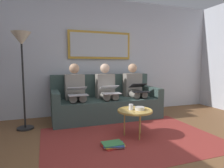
{
  "coord_description": "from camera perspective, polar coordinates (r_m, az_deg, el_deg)",
  "views": [
    {
      "loc": [
        1.21,
        1.73,
        1.12
      ],
      "look_at": [
        0.0,
        -1.7,
        0.75
      ],
      "focal_mm": 30.94,
      "sensor_mm": 36.0,
      "label": 1
    }
  ],
  "objects": [
    {
      "name": "wall_rear",
      "position": [
        4.5,
        -3.85,
        8.08
      ],
      "size": [
        6.0,
        0.12,
        2.6
      ],
      "primitive_type": "cube",
      "color": "#B7BCC6",
      "rests_on": "ground_plane"
    },
    {
      "name": "area_rug",
      "position": [
        3.06,
        5.49,
        -15.58
      ],
      "size": [
        2.6,
        1.8,
        0.01
      ],
      "primitive_type": "cube",
      "color": "maroon",
      "rests_on": "ground_plane"
    },
    {
      "name": "couch",
      "position": [
        4.12,
        -1.94,
        -5.53
      ],
      "size": [
        2.2,
        0.9,
        0.9
      ],
      "color": "#384C47",
      "rests_on": "ground_plane"
    },
    {
      "name": "framed_mirror",
      "position": [
        4.43,
        -3.53,
        11.36
      ],
      "size": [
        1.43,
        0.05,
        0.61
      ],
      "color": "#B7892D"
    },
    {
      "name": "coffee_table",
      "position": [
        3.02,
        6.79,
        -7.94
      ],
      "size": [
        0.54,
        0.54,
        0.43
      ],
      "color": "tan",
      "rests_on": "ground_plane"
    },
    {
      "name": "cup",
      "position": [
        3.02,
        5.64,
        -6.78
      ],
      "size": [
        0.07,
        0.07,
        0.09
      ],
      "primitive_type": "cylinder",
      "color": "silver",
      "rests_on": "coffee_table"
    },
    {
      "name": "bowl",
      "position": [
        3.03,
        8.16,
        -7.16
      ],
      "size": [
        0.15,
        0.15,
        0.05
      ],
      "primitive_type": "cylinder",
      "color": "beige",
      "rests_on": "coffee_table"
    },
    {
      "name": "person_left",
      "position": [
        4.24,
        6.6,
        -1.16
      ],
      "size": [
        0.38,
        0.58,
        1.14
      ],
      "color": "gray",
      "rests_on": "couch"
    },
    {
      "name": "laptop_black",
      "position": [
        4.04,
        8.03,
        -1.24
      ],
      "size": [
        0.32,
        0.38,
        0.17
      ],
      "color": "black"
    },
    {
      "name": "person_middle",
      "position": [
        4.0,
        -1.66,
        -1.54
      ],
      "size": [
        0.38,
        0.58,
        1.14
      ],
      "color": "gray",
      "rests_on": "couch"
    },
    {
      "name": "laptop_white",
      "position": [
        3.78,
        -0.55,
        -1.76
      ],
      "size": [
        0.35,
        0.34,
        0.15
      ],
      "color": "white"
    },
    {
      "name": "person_right",
      "position": [
        3.86,
        -10.75,
        -1.91
      ],
      "size": [
        0.38,
        0.58,
        1.14
      ],
      "color": "gray",
      "rests_on": "couch"
    },
    {
      "name": "laptop_silver",
      "position": [
        3.62,
        -10.18,
        -2.15
      ],
      "size": [
        0.35,
        0.34,
        0.15
      ],
      "color": "silver"
    },
    {
      "name": "magazine_stack",
      "position": [
        2.75,
        0.39,
        -17.5
      ],
      "size": [
        0.33,
        0.28,
        0.05
      ],
      "color": "red",
      "rests_on": "ground_plane"
    },
    {
      "name": "standing_lamp",
      "position": [
        3.61,
        -25.11,
        9.26
      ],
      "size": [
        0.32,
        0.32,
        1.66
      ],
      "color": "black",
      "rests_on": "ground_plane"
    }
  ]
}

